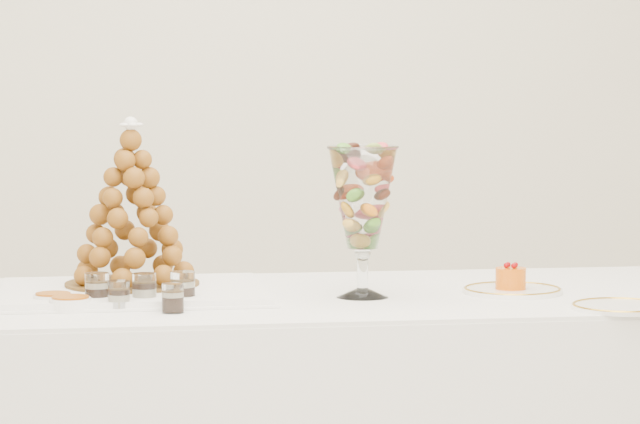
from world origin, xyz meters
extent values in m
cube|color=white|center=(0.00, 2.00, 1.40)|extent=(4.50, 0.04, 2.80)
cube|color=white|center=(0.04, 0.27, 0.77)|extent=(2.04, 0.84, 0.01)
cube|color=white|center=(-0.34, 0.30, 0.79)|extent=(0.62, 0.47, 0.02)
cylinder|color=white|center=(0.19, 0.22, 0.79)|extent=(0.12, 0.12, 0.02)
cylinder|color=white|center=(0.19, 0.22, 0.84)|extent=(0.03, 0.03, 0.09)
sphere|color=white|center=(0.19, 0.22, 0.88)|extent=(0.04, 0.04, 0.04)
cylinder|color=white|center=(0.56, 0.24, 0.78)|extent=(0.24, 0.24, 0.01)
cylinder|color=white|center=(0.73, -0.04, 0.78)|extent=(0.22, 0.22, 0.01)
cylinder|color=white|center=(-0.42, 0.16, 0.81)|extent=(0.06, 0.06, 0.07)
cylinder|color=white|center=(-0.32, 0.15, 0.81)|extent=(0.06, 0.06, 0.07)
cylinder|color=white|center=(-0.23, 0.15, 0.81)|extent=(0.06, 0.06, 0.08)
cylinder|color=white|center=(-0.37, 0.09, 0.81)|extent=(0.06, 0.06, 0.07)
cylinder|color=white|center=(-0.26, 0.04, 0.81)|extent=(0.06, 0.06, 0.06)
cylinder|color=white|center=(-0.52, 0.16, 0.79)|extent=(0.09, 0.09, 0.03)
cylinder|color=white|center=(-0.48, 0.09, 0.79)|extent=(0.09, 0.09, 0.03)
cylinder|color=brown|center=(-0.34, 0.35, 0.80)|extent=(0.32, 0.32, 0.01)
cone|color=brown|center=(-0.34, 0.35, 0.99)|extent=(0.33, 0.33, 0.38)
sphere|color=white|center=(-0.34, 0.35, 1.17)|extent=(0.04, 0.04, 0.04)
cylinder|color=#E7600A|center=(0.55, 0.23, 0.81)|extent=(0.07, 0.07, 0.05)
sphere|color=#960509|center=(0.56, 0.24, 0.84)|extent=(0.01, 0.01, 0.01)
sphere|color=#960509|center=(0.55, 0.24, 0.84)|extent=(0.01, 0.01, 0.01)
sphere|color=#960509|center=(0.54, 0.23, 0.84)|extent=(0.01, 0.01, 0.01)
sphere|color=#960509|center=(0.55, 0.22, 0.84)|extent=(0.01, 0.01, 0.01)
camera|label=1|loc=(-0.35, -3.24, 1.29)|focal=85.00mm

